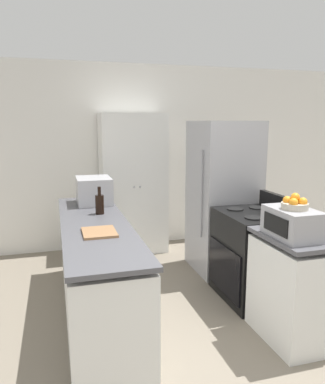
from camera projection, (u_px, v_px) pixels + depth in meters
name	position (u px, v px, depth m)	size (l,w,h in m)	color
wall_back	(134.00, 157.00, 5.41)	(7.00, 0.06, 2.60)	white
counter_left	(96.00, 271.00, 3.48)	(0.60, 2.41, 0.90)	silver
counter_right	(298.00, 288.00, 3.10)	(0.60, 0.70, 0.90)	silver
pantry_cabinet	(133.00, 184.00, 5.17)	(0.88, 0.53, 1.91)	white
stove	(254.00, 255.00, 3.83)	(0.66, 0.79, 1.06)	black
refrigerator	(223.00, 197.00, 4.52)	(0.72, 0.76, 1.81)	#A3A3A8
microwave	(94.00, 190.00, 4.17)	(0.38, 0.46, 0.29)	#B2B2B7
wine_bottle	(100.00, 204.00, 3.69)	(0.09, 0.09, 0.27)	black
toaster_oven	(292.00, 223.00, 2.93)	(0.30, 0.45, 0.23)	#939399
fruit_bowl	(295.00, 204.00, 2.88)	(0.20, 0.20, 0.13)	#B2A893
cutting_board	(99.00, 232.00, 3.05)	(0.27, 0.33, 0.02)	#8E6642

